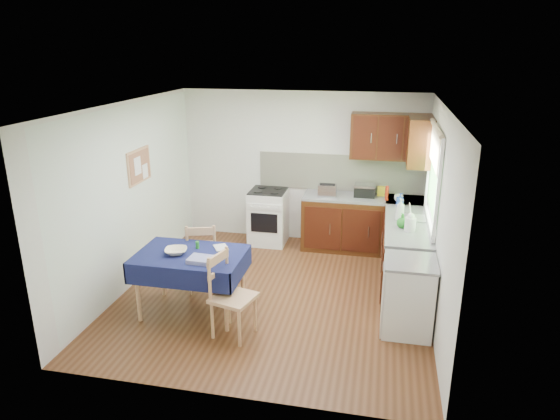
% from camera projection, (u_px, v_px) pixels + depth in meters
% --- Properties ---
extents(floor, '(4.20, 4.20, 0.00)m').
position_uv_depth(floor, '(274.00, 294.00, 6.71)').
color(floor, '#4B2914').
rests_on(floor, ground).
extents(ceiling, '(4.00, 4.20, 0.02)m').
position_uv_depth(ceiling, '(274.00, 106.00, 5.92)').
color(ceiling, white).
rests_on(ceiling, wall_back).
extents(wall_back, '(4.00, 0.02, 2.50)m').
position_uv_depth(wall_back, '(301.00, 168.00, 8.26)').
color(wall_back, silver).
rests_on(wall_back, ground).
extents(wall_front, '(4.00, 0.02, 2.50)m').
position_uv_depth(wall_front, '(222.00, 278.00, 4.36)').
color(wall_front, silver).
rests_on(wall_front, ground).
extents(wall_left, '(0.02, 4.20, 2.50)m').
position_uv_depth(wall_left, '(129.00, 196.00, 6.71)').
color(wall_left, silver).
rests_on(wall_left, ground).
extents(wall_right, '(0.02, 4.20, 2.50)m').
position_uv_depth(wall_right, '(438.00, 216.00, 5.92)').
color(wall_right, silver).
rests_on(wall_right, ground).
extents(base_cabinets, '(1.90, 2.30, 0.86)m').
position_uv_depth(base_cabinets, '(381.00, 238.00, 7.47)').
color(base_cabinets, black).
rests_on(base_cabinets, ground).
extents(worktop_back, '(1.90, 0.60, 0.04)m').
position_uv_depth(worktop_back, '(363.00, 198.00, 7.90)').
color(worktop_back, slate).
rests_on(worktop_back, base_cabinets).
extents(worktop_right, '(0.60, 1.70, 0.04)m').
position_uv_depth(worktop_right, '(408.00, 225.00, 6.70)').
color(worktop_right, slate).
rests_on(worktop_right, base_cabinets).
extents(worktop_corner, '(0.60, 0.60, 0.04)m').
position_uv_depth(worktop_corner, '(405.00, 200.00, 7.77)').
color(worktop_corner, slate).
rests_on(worktop_corner, base_cabinets).
extents(splashback, '(2.70, 0.02, 0.60)m').
position_uv_depth(splashback, '(341.00, 173.00, 8.14)').
color(splashback, beige).
rests_on(splashback, wall_back).
extents(upper_cabinets, '(1.20, 0.85, 0.70)m').
position_uv_depth(upper_cabinets, '(399.00, 138.00, 7.50)').
color(upper_cabinets, black).
rests_on(upper_cabinets, wall_back).
extents(stove, '(0.60, 0.61, 0.92)m').
position_uv_depth(stove, '(268.00, 216.00, 8.33)').
color(stove, white).
rests_on(stove, ground).
extents(window, '(0.04, 1.48, 1.26)m').
position_uv_depth(window, '(434.00, 170.00, 6.45)').
color(window, '#265322').
rests_on(window, wall_right).
extents(fridge, '(0.58, 0.60, 0.89)m').
position_uv_depth(fridge, '(408.00, 296.00, 5.73)').
color(fridge, white).
rests_on(fridge, ground).
extents(corkboard, '(0.04, 0.62, 0.47)m').
position_uv_depth(corkboard, '(139.00, 166.00, 6.87)').
color(corkboard, tan).
rests_on(corkboard, wall_left).
extents(dining_table, '(1.30, 0.88, 0.79)m').
position_uv_depth(dining_table, '(190.00, 262.00, 6.06)').
color(dining_table, '#0E1738').
rests_on(dining_table, ground).
extents(chair_far, '(0.54, 0.54, 0.98)m').
position_uv_depth(chair_far, '(203.00, 255.00, 6.66)').
color(chair_far, tan).
rests_on(chair_far, ground).
extents(chair_near, '(0.54, 0.54, 1.00)m').
position_uv_depth(chair_near, '(230.00, 293.00, 5.63)').
color(chair_near, tan).
rests_on(chair_near, ground).
extents(toaster, '(0.28, 0.18, 0.22)m').
position_uv_depth(toaster, '(327.00, 191.00, 7.87)').
color(toaster, '#ACACB1').
rests_on(toaster, worktop_back).
extents(sandwich_press, '(0.33, 0.28, 0.19)m').
position_uv_depth(sandwich_press, '(365.00, 190.00, 7.91)').
color(sandwich_press, black).
rests_on(sandwich_press, worktop_back).
extents(sauce_bottle, '(0.05, 0.05, 0.23)m').
position_uv_depth(sauce_bottle, '(387.00, 193.00, 7.68)').
color(sauce_bottle, '#B3250E').
rests_on(sauce_bottle, worktop_back).
extents(yellow_packet, '(0.12, 0.08, 0.15)m').
position_uv_depth(yellow_packet, '(381.00, 191.00, 7.92)').
color(yellow_packet, gold).
rests_on(yellow_packet, worktop_back).
extents(dish_rack, '(0.41, 0.31, 0.19)m').
position_uv_depth(dish_rack, '(410.00, 217.00, 6.89)').
color(dish_rack, gray).
rests_on(dish_rack, worktop_right).
extents(kettle, '(0.14, 0.14, 0.24)m').
position_uv_depth(kettle, '(410.00, 223.00, 6.42)').
color(kettle, white).
rests_on(kettle, worktop_right).
extents(cup, '(0.15, 0.15, 0.11)m').
position_uv_depth(cup, '(399.00, 198.00, 7.63)').
color(cup, white).
rests_on(cup, worktop_back).
extents(soap_bottle_a, '(0.17, 0.17, 0.31)m').
position_uv_depth(soap_bottle_a, '(400.00, 210.00, 6.78)').
color(soap_bottle_a, white).
rests_on(soap_bottle_a, worktop_right).
extents(soap_bottle_b, '(0.10, 0.10, 0.21)m').
position_uv_depth(soap_bottle_b, '(400.00, 200.00, 7.38)').
color(soap_bottle_b, blue).
rests_on(soap_bottle_b, worktop_right).
extents(soap_bottle_c, '(0.20, 0.20, 0.19)m').
position_uv_depth(soap_bottle_c, '(402.00, 221.00, 6.54)').
color(soap_bottle_c, '#227D22').
rests_on(soap_bottle_c, worktop_right).
extents(plate_bowl, '(0.33, 0.33, 0.07)m').
position_uv_depth(plate_bowl, '(176.00, 251.00, 6.01)').
color(plate_bowl, beige).
rests_on(plate_bowl, dining_table).
extents(book, '(0.25, 0.26, 0.02)m').
position_uv_depth(book, '(215.00, 248.00, 6.16)').
color(book, white).
rests_on(book, dining_table).
extents(spice_jar, '(0.05, 0.05, 0.09)m').
position_uv_depth(spice_jar, '(197.00, 245.00, 6.17)').
color(spice_jar, '#248427').
rests_on(spice_jar, dining_table).
extents(tea_towel, '(0.31, 0.25, 0.05)m').
position_uv_depth(tea_towel, '(201.00, 260.00, 5.79)').
color(tea_towel, '#282F96').
rests_on(tea_towel, dining_table).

